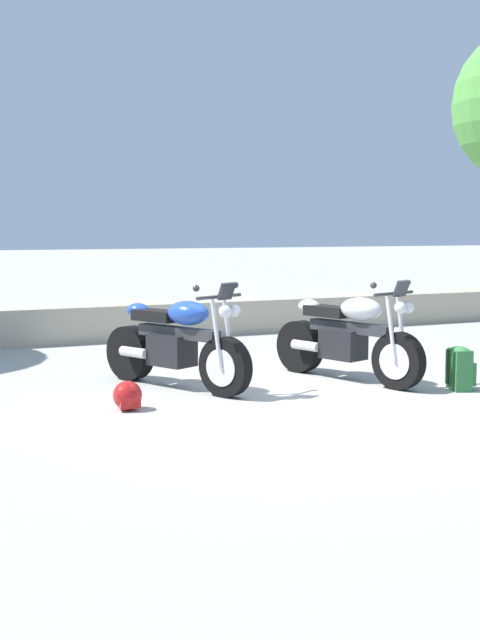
# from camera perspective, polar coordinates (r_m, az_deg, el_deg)

# --- Properties ---
(ground_plane) EXTENTS (120.00, 120.00, 0.00)m
(ground_plane) POSITION_cam_1_polar(r_m,az_deg,el_deg) (8.47, 4.97, -5.14)
(ground_plane) COLOR #A3A099
(stone_wall) EXTENTS (36.00, 0.80, 0.55)m
(stone_wall) POSITION_cam_1_polar(r_m,az_deg,el_deg) (12.79, -5.46, 0.07)
(stone_wall) COLOR #A89E89
(stone_wall) RESTS_ON ground
(motorcycle_blue_near_left) EXTENTS (1.12, 1.92, 1.18)m
(motorcycle_blue_near_left) POSITION_cam_1_polar(r_m,az_deg,el_deg) (8.55, -4.59, -1.72)
(motorcycle_blue_near_left) COLOR black
(motorcycle_blue_near_left) RESTS_ON ground
(motorcycle_silver_centre) EXTENTS (0.94, 2.00, 1.18)m
(motorcycle_silver_centre) POSITION_cam_1_polar(r_m,az_deg,el_deg) (9.04, 7.80, -1.31)
(motorcycle_silver_centre) COLOR black
(motorcycle_silver_centre) RESTS_ON ground
(rider_backpack) EXTENTS (0.32, 0.34, 0.47)m
(rider_backpack) POSITION_cam_1_polar(r_m,az_deg,el_deg) (8.79, 15.59, -3.31)
(rider_backpack) COLOR #2D6B38
(rider_backpack) RESTS_ON ground
(rider_helmet) EXTENTS (0.28, 0.28, 0.28)m
(rider_helmet) POSITION_cam_1_polar(r_m,az_deg,el_deg) (7.63, -8.09, -5.43)
(rider_helmet) COLOR #B21919
(rider_helmet) RESTS_ON ground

